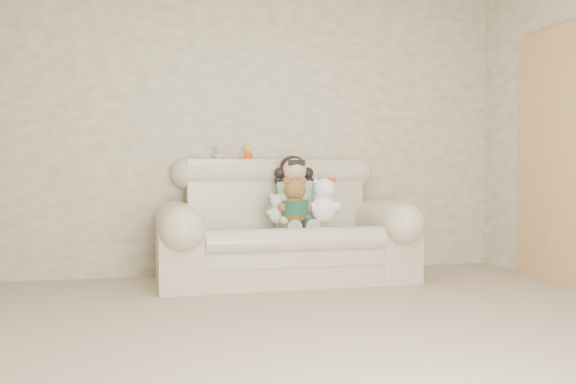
{
  "coord_description": "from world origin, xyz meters",
  "views": [
    {
      "loc": [
        -1.12,
        -2.94,
        0.92
      ],
      "look_at": [
        0.08,
        1.9,
        0.75
      ],
      "focal_mm": 38.02,
      "sensor_mm": 36.0,
      "label": 1
    }
  ],
  "objects_px": {
    "seated_child": "(294,192)",
    "brown_teddy": "(295,196)",
    "sofa": "(285,220)",
    "white_cat": "(324,195)",
    "cream_teddy": "(277,205)"
  },
  "relations": [
    {
      "from": "seated_child",
      "to": "brown_teddy",
      "type": "distance_m",
      "value": 0.26
    },
    {
      "from": "brown_teddy",
      "to": "sofa",
      "type": "bearing_deg",
      "value": 87.97
    },
    {
      "from": "sofa",
      "to": "seated_child",
      "type": "height_order",
      "value": "seated_child"
    },
    {
      "from": "seated_child",
      "to": "white_cat",
      "type": "distance_m",
      "value": 0.3
    },
    {
      "from": "seated_child",
      "to": "white_cat",
      "type": "bearing_deg",
      "value": -42.57
    },
    {
      "from": "seated_child",
      "to": "cream_teddy",
      "type": "xyz_separation_m",
      "value": [
        -0.19,
        -0.18,
        -0.1
      ]
    },
    {
      "from": "sofa",
      "to": "brown_teddy",
      "type": "xyz_separation_m",
      "value": [
        0.04,
        -0.17,
        0.21
      ]
    },
    {
      "from": "seated_child",
      "to": "brown_teddy",
      "type": "height_order",
      "value": "seated_child"
    },
    {
      "from": "sofa",
      "to": "brown_teddy",
      "type": "relative_size",
      "value": 4.75
    },
    {
      "from": "sofa",
      "to": "cream_teddy",
      "type": "height_order",
      "value": "sofa"
    },
    {
      "from": "brown_teddy",
      "to": "cream_teddy",
      "type": "xyz_separation_m",
      "value": [
        -0.13,
        0.06,
        -0.08
      ]
    },
    {
      "from": "seated_child",
      "to": "cream_teddy",
      "type": "distance_m",
      "value": 0.29
    },
    {
      "from": "seated_child",
      "to": "brown_teddy",
      "type": "bearing_deg",
      "value": -96.29
    },
    {
      "from": "white_cat",
      "to": "cream_teddy",
      "type": "distance_m",
      "value": 0.4
    },
    {
      "from": "seated_child",
      "to": "brown_teddy",
      "type": "relative_size",
      "value": 1.47
    }
  ]
}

